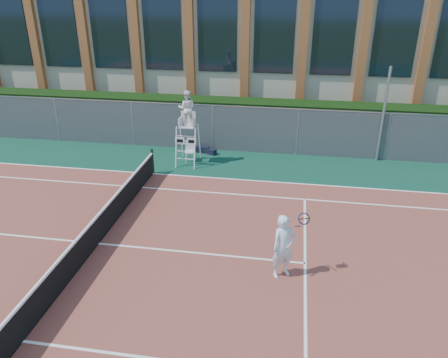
% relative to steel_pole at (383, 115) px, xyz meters
% --- Properties ---
extents(ground, '(120.00, 120.00, 0.00)m').
position_rel_steel_pole_xyz_m(ground, '(-9.66, -8.70, -2.13)').
color(ground, '#233814').
extents(apron, '(36.00, 20.00, 0.01)m').
position_rel_steel_pole_xyz_m(apron, '(-9.66, -7.70, -2.12)').
color(apron, '#0D3B2D').
rests_on(apron, ground).
extents(tennis_court, '(23.77, 10.97, 0.02)m').
position_rel_steel_pole_xyz_m(tennis_court, '(-9.66, -8.70, -2.11)').
color(tennis_court, brown).
rests_on(tennis_court, apron).
extents(tennis_net, '(0.10, 11.30, 1.10)m').
position_rel_steel_pole_xyz_m(tennis_net, '(-9.66, -8.70, -1.59)').
color(tennis_net, black).
rests_on(tennis_net, ground).
extents(fence, '(40.00, 0.06, 2.20)m').
position_rel_steel_pole_xyz_m(fence, '(-9.66, 0.10, -1.03)').
color(fence, '#595E60').
rests_on(fence, ground).
extents(hedge, '(40.00, 1.40, 2.20)m').
position_rel_steel_pole_xyz_m(hedge, '(-9.66, 1.30, -1.03)').
color(hedge, black).
rests_on(hedge, ground).
extents(building, '(45.00, 10.60, 8.22)m').
position_rel_steel_pole_xyz_m(building, '(-9.66, 9.25, 2.02)').
color(building, '#BDB89D').
rests_on(building, ground).
extents(steel_pole, '(0.12, 0.12, 4.26)m').
position_rel_steel_pole_xyz_m(steel_pole, '(0.00, 0.00, 0.00)').
color(steel_pole, '#9EA0A5').
rests_on(steel_pole, ground).
extents(umpire_chair, '(0.93, 1.43, 3.32)m').
position_rel_steel_pole_xyz_m(umpire_chair, '(-8.45, -1.66, 0.30)').
color(umpire_chair, white).
rests_on(umpire_chair, ground).
extents(plastic_chair, '(0.49, 0.49, 0.91)m').
position_rel_steel_pole_xyz_m(plastic_chair, '(-8.44, -1.40, -1.58)').
color(plastic_chair, silver).
rests_on(plastic_chair, apron).
extents(sports_bag_near, '(0.73, 0.37, 0.30)m').
position_rel_steel_pole_xyz_m(sports_bag_near, '(-8.13, -0.33, -1.97)').
color(sports_bag_near, black).
rests_on(sports_bag_near, apron).
extents(sports_bag_far, '(0.69, 0.52, 0.25)m').
position_rel_steel_pole_xyz_m(sports_bag_far, '(-7.71, -0.46, -1.99)').
color(sports_bag_far, black).
rests_on(sports_bag_far, apron).
extents(tennis_player, '(1.09, 0.83, 1.86)m').
position_rel_steel_pole_xyz_m(tennis_player, '(-3.91, -9.35, -1.17)').
color(tennis_player, '#CEE6F7').
rests_on(tennis_player, tennis_court).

